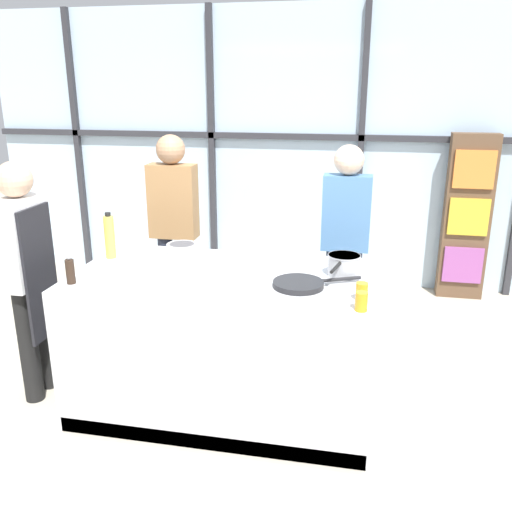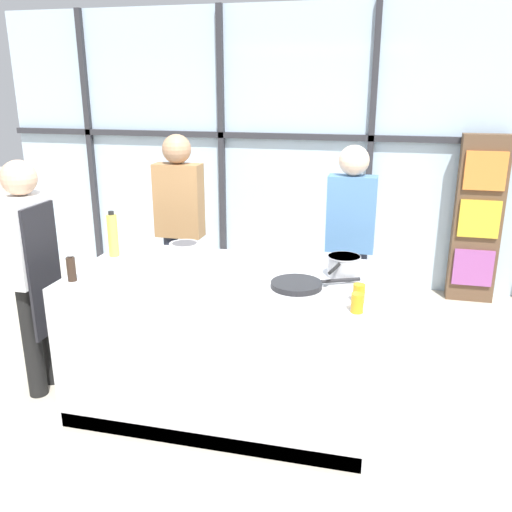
# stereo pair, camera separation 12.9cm
# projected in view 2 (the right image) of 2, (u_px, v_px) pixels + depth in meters

# --- Properties ---
(ground_plane) EXTENTS (18.00, 18.00, 0.00)m
(ground_plane) POSITION_uv_depth(u_px,v_px,m) (227.00, 402.00, 3.66)
(ground_plane) COLOR #BCB29E
(back_window_wall) EXTENTS (6.40, 0.10, 2.80)m
(back_window_wall) POSITION_uv_depth(u_px,v_px,m) (294.00, 150.00, 5.56)
(back_window_wall) COLOR silver
(back_window_wall) RESTS_ON ground_plane
(bookshelf) EXTENTS (0.43, 0.19, 1.61)m
(bookshelf) POSITION_uv_depth(u_px,v_px,m) (478.00, 220.00, 5.17)
(bookshelf) COLOR brown
(bookshelf) RESTS_ON ground_plane
(demo_island) EXTENTS (1.89, 1.01, 0.92)m
(demo_island) POSITION_uv_depth(u_px,v_px,m) (226.00, 341.00, 3.52)
(demo_island) COLOR silver
(demo_island) RESTS_ON ground_plane
(chef) EXTENTS (0.22, 0.39, 1.60)m
(chef) POSITION_uv_depth(u_px,v_px,m) (31.00, 264.00, 3.56)
(chef) COLOR black
(chef) RESTS_ON ground_plane
(spectator_far_left) EXTENTS (0.39, 0.23, 1.67)m
(spectator_far_left) POSITION_uv_depth(u_px,v_px,m) (180.00, 220.00, 4.49)
(spectator_far_left) COLOR #232838
(spectator_far_left) RESTS_ON ground_plane
(spectator_center_left) EXTENTS (0.37, 0.23, 1.62)m
(spectator_center_left) POSITION_uv_depth(u_px,v_px,m) (350.00, 233.00, 4.18)
(spectator_center_left) COLOR #232838
(spectator_center_left) RESTS_ON ground_plane
(frying_pan) EXTENTS (0.51, 0.32, 0.04)m
(frying_pan) POSITION_uv_depth(u_px,v_px,m) (298.00, 284.00, 3.15)
(frying_pan) COLOR #232326
(frying_pan) RESTS_ON demo_island
(saucepan) EXTENTS (0.20, 0.37, 0.13)m
(saucepan) POSITION_uv_depth(u_px,v_px,m) (344.00, 266.00, 3.31)
(saucepan) COLOR silver
(saucepan) RESTS_ON demo_island
(white_plate) EXTENTS (0.28, 0.28, 0.01)m
(white_plate) POSITION_uv_depth(u_px,v_px,m) (154.00, 271.00, 3.41)
(white_plate) COLOR white
(white_plate) RESTS_ON demo_island
(mixing_bowl) EXTENTS (0.21, 0.21, 0.07)m
(mixing_bowl) POSITION_uv_depth(u_px,v_px,m) (185.00, 247.00, 3.81)
(mixing_bowl) COLOR silver
(mixing_bowl) RESTS_ON demo_island
(oil_bottle) EXTENTS (0.07, 0.07, 0.32)m
(oil_bottle) POSITION_uv_depth(u_px,v_px,m) (113.00, 235.00, 3.69)
(oil_bottle) COLOR #E0CC4C
(oil_bottle) RESTS_ON demo_island
(pepper_grinder) EXTENTS (0.05, 0.05, 0.18)m
(pepper_grinder) POSITION_uv_depth(u_px,v_px,m) (71.00, 268.00, 3.24)
(pepper_grinder) COLOR #332319
(pepper_grinder) RESTS_ON demo_island
(juice_glass_near) EXTENTS (0.07, 0.07, 0.10)m
(juice_glass_near) POSITION_uv_depth(u_px,v_px,m) (357.00, 303.00, 2.80)
(juice_glass_near) COLOR orange
(juice_glass_near) RESTS_ON demo_island
(juice_glass_far) EXTENTS (0.07, 0.07, 0.10)m
(juice_glass_far) POSITION_uv_depth(u_px,v_px,m) (359.00, 293.00, 2.93)
(juice_glass_far) COLOR orange
(juice_glass_far) RESTS_ON demo_island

